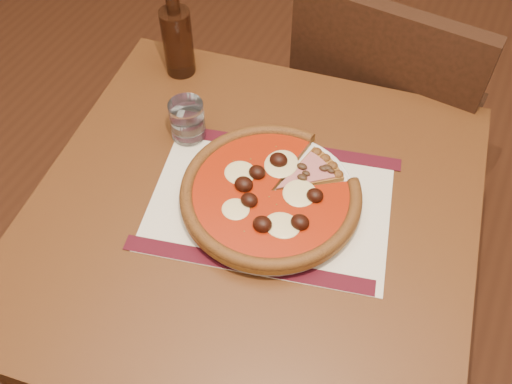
% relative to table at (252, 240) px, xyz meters
% --- Properties ---
extents(table, '(0.90, 0.90, 0.75)m').
position_rel_table_xyz_m(table, '(0.00, 0.00, 0.00)').
color(table, '#5B3515').
rests_on(table, ground).
extents(chair_far, '(0.47, 0.47, 0.92)m').
position_rel_table_xyz_m(chair_far, '(0.11, 0.57, -0.12)').
color(chair_far, black).
rests_on(chair_far, ground).
extents(placemat, '(0.49, 0.40, 0.00)m').
position_rel_table_xyz_m(placemat, '(0.02, 0.03, 0.10)').
color(placemat, beige).
rests_on(placemat, table).
extents(plate, '(0.31, 0.31, 0.02)m').
position_rel_table_xyz_m(plate, '(0.02, 0.03, 0.11)').
color(plate, white).
rests_on(plate, placemat).
extents(pizza, '(0.33, 0.33, 0.04)m').
position_rel_table_xyz_m(pizza, '(0.02, 0.03, 0.13)').
color(pizza, '#A86D28').
rests_on(pizza, plate).
extents(ham_slice, '(0.10, 0.13, 0.02)m').
position_rel_table_xyz_m(ham_slice, '(0.08, 0.10, 0.13)').
color(ham_slice, '#A86D28').
rests_on(ham_slice, plate).
extents(water_glass, '(0.09, 0.09, 0.08)m').
position_rel_table_xyz_m(water_glass, '(-0.19, 0.12, 0.14)').
color(water_glass, white).
rests_on(water_glass, table).
extents(bottle, '(0.06, 0.06, 0.22)m').
position_rel_table_xyz_m(bottle, '(-0.31, 0.28, 0.19)').
color(bottle, '#35190D').
rests_on(bottle, table).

